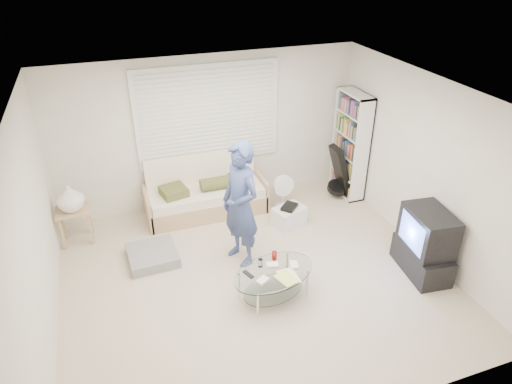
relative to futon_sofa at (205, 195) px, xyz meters
name	(u,v)px	position (x,y,z in m)	size (l,w,h in m)	color
ground	(254,277)	(0.20, -1.87, -0.31)	(5.00, 5.00, 0.00)	#C6B49A
room_shell	(242,154)	(0.20, -1.39, 1.32)	(5.02, 4.52, 2.51)	white
window_blinds	(208,115)	(0.20, 0.33, 1.24)	(2.32, 0.08, 1.62)	silver
futon_sofa	(205,195)	(0.00, 0.00, 0.00)	(1.96, 0.79, 0.96)	tan
grey_floor_pillow	(153,255)	(-1.04, -1.03, -0.24)	(0.67, 0.67, 0.15)	gray
side_table	(70,200)	(-2.02, -0.19, 0.40)	(0.49, 0.39, 0.97)	tan
bookshelf	(350,145)	(2.52, -0.20, 0.60)	(0.29, 0.77, 1.83)	white
guitar_case	(340,175)	(2.31, -0.31, 0.11)	(0.40, 0.36, 0.94)	black
floor_fan	(283,189)	(1.25, -0.30, 0.04)	(0.37, 0.25, 0.61)	white
storage_bin	(289,216)	(1.15, -0.82, -0.16)	(0.57, 0.48, 0.34)	white
tv_unit	(425,244)	(2.40, -2.50, 0.15)	(0.56, 0.92, 0.95)	black
coffee_table	(274,276)	(0.31, -2.30, 0.01)	(1.22, 0.93, 0.53)	silver
standing_person	(241,205)	(0.16, -1.43, 0.59)	(0.66, 0.43, 1.80)	#334D6F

